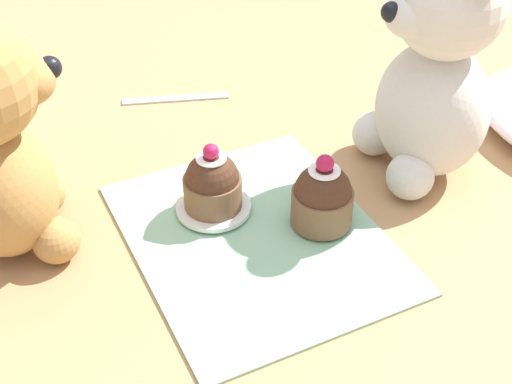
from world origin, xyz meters
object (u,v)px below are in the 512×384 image
object	(u,v)px
teddy_bear_cream	(435,72)
teaspoon	(176,98)
cupcake_near_tan_bear	(212,184)
saucer_plate	(213,207)
cupcake_near_cream_bear	(322,198)

from	to	relation	value
teddy_bear_cream	teaspoon	distance (m)	0.32
cupcake_near_tan_bear	teaspoon	world-z (taller)	cupcake_near_tan_bear
cupcake_near_tan_bear	teaspoon	size ratio (longest dim) A/B	0.54
teddy_bear_cream	saucer_plate	world-z (taller)	teddy_bear_cream
cupcake_near_cream_bear	saucer_plate	bearing A→B (deg)	-126.04
teddy_bear_cream	cupcake_near_cream_bear	bearing A→B (deg)	-67.62
cupcake_near_cream_bear	teaspoon	distance (m)	0.29
cupcake_near_tan_bear	cupcake_near_cream_bear	bearing A→B (deg)	53.96
teaspoon	teddy_bear_cream	bearing A→B (deg)	145.53
teddy_bear_cream	teaspoon	xyz separation A→B (m)	(-0.24, -0.18, -0.11)
saucer_plate	cupcake_near_tan_bear	bearing A→B (deg)	-135.00
cupcake_near_cream_bear	teaspoon	world-z (taller)	cupcake_near_cream_bear
teddy_bear_cream	cupcake_near_cream_bear	xyz separation A→B (m)	(0.04, -0.14, -0.08)
saucer_plate	teddy_bear_cream	bearing A→B (deg)	83.89
saucer_plate	cupcake_near_tan_bear	distance (m)	0.03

